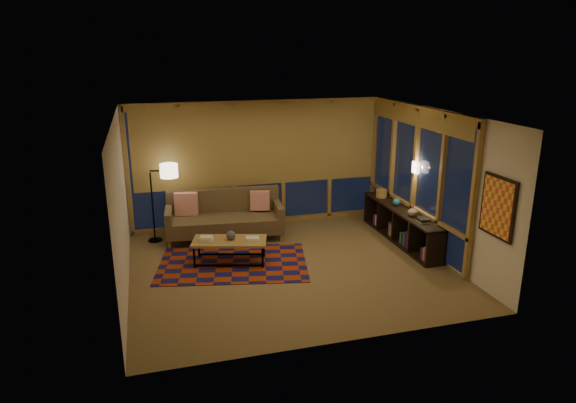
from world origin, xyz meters
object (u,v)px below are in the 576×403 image
object	(u,v)px
floor_lamp	(152,203)
bookshelf	(401,225)
coffee_table	(230,251)
sofa	(225,216)

from	to	relation	value
floor_lamp	bookshelf	bearing A→B (deg)	-4.53
coffee_table	floor_lamp	size ratio (longest dim) A/B	0.83
sofa	floor_lamp	xyz separation A→B (m)	(-1.39, 0.25, 0.32)
floor_lamp	bookshelf	distance (m)	4.96
floor_lamp	bookshelf	world-z (taller)	floor_lamp
bookshelf	floor_lamp	bearing A→B (deg)	163.97
sofa	floor_lamp	world-z (taller)	floor_lamp
floor_lamp	bookshelf	xyz separation A→B (m)	(4.75, -1.36, -0.46)
bookshelf	coffee_table	bearing A→B (deg)	-177.73
sofa	floor_lamp	distance (m)	1.44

